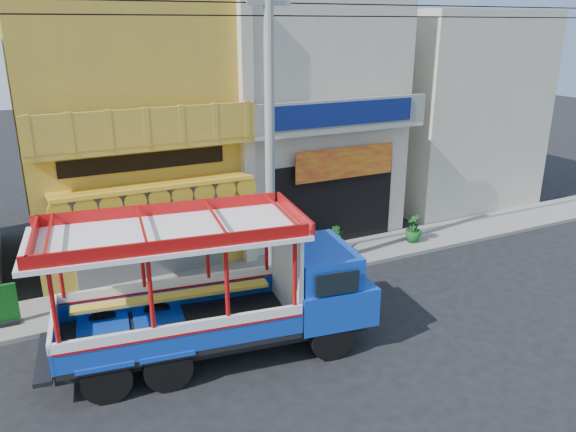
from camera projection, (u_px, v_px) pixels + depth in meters
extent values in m
plane|color=black|center=(364.00, 326.00, 13.92)|extent=(90.00, 90.00, 0.00)
cube|color=slate|center=(291.00, 265.00, 17.29)|extent=(30.00, 2.00, 0.12)
cube|color=gold|center=(121.00, 128.00, 17.71)|extent=(6.00, 6.00, 8.00)
cube|color=#595B5E|center=(151.00, 235.00, 15.99)|extent=(4.20, 0.10, 2.60)
cube|color=yellow|center=(152.00, 186.00, 14.84)|extent=(5.20, 1.50, 0.31)
cube|color=gold|center=(146.00, 146.00, 14.86)|extent=(6.00, 0.70, 0.18)
cube|color=gold|center=(147.00, 127.00, 14.42)|extent=(6.00, 0.12, 0.95)
cube|color=black|center=(145.00, 162.00, 15.29)|extent=(4.50, 0.04, 0.45)
cube|color=beige|center=(291.00, 115.00, 20.24)|extent=(6.00, 6.00, 8.00)
cube|color=black|center=(332.00, 203.00, 18.49)|extent=(4.60, 0.12, 2.80)
cube|color=yellow|center=(346.00, 163.00, 17.93)|extent=(3.60, 0.05, 1.00)
cube|color=beige|center=(339.00, 128.00, 17.38)|extent=(6.00, 0.70, 0.18)
cube|color=gray|center=(345.00, 113.00, 16.97)|extent=(6.00, 0.12, 0.85)
cube|color=navy|center=(346.00, 113.00, 16.91)|extent=(4.80, 0.06, 0.70)
cube|color=beige|center=(248.00, 137.00, 16.31)|extent=(0.35, 0.30, 8.00)
cube|color=beige|center=(441.00, 108.00, 23.25)|extent=(6.00, 6.00, 7.60)
cylinder|color=gray|center=(270.00, 128.00, 14.83)|extent=(0.26, 0.26, 9.00)
cube|color=gray|center=(268.00, 3.00, 13.83)|extent=(1.20, 0.12, 0.12)
cylinder|color=black|center=(304.00, 16.00, 14.34)|extent=(28.00, 0.04, 0.04)
cylinder|color=black|center=(304.00, 3.00, 14.25)|extent=(28.00, 0.04, 0.04)
cylinder|color=black|center=(331.00, 338.00, 12.45)|extent=(1.02, 0.41, 1.00)
cylinder|color=black|center=(302.00, 300.00, 14.15)|extent=(1.02, 0.41, 1.00)
cylinder|color=black|center=(168.00, 368.00, 11.37)|extent=(1.02, 0.41, 1.00)
cylinder|color=black|center=(158.00, 323.00, 13.07)|extent=(1.02, 0.41, 1.00)
cylinder|color=black|center=(107.00, 379.00, 11.01)|extent=(1.02, 0.41, 1.00)
cylinder|color=black|center=(104.00, 332.00, 12.71)|extent=(1.02, 0.41, 1.00)
cube|color=black|center=(216.00, 331.00, 12.55)|extent=(6.85, 2.55, 0.28)
cube|color=blue|center=(324.00, 292.00, 13.15)|extent=(2.08, 2.41, 0.90)
cube|color=blue|center=(319.00, 262.00, 12.85)|extent=(1.66, 2.19, 0.75)
cube|color=black|center=(347.00, 260.00, 13.07)|extent=(0.30, 1.74, 0.55)
cube|color=black|center=(179.00, 329.00, 12.24)|extent=(5.18, 2.85, 0.12)
cube|color=blue|center=(185.00, 340.00, 11.18)|extent=(4.89, 0.76, 0.60)
cube|color=white|center=(185.00, 328.00, 11.09)|extent=(4.89, 0.77, 0.22)
cube|color=blue|center=(172.00, 294.00, 13.07)|extent=(4.89, 0.76, 0.60)
cube|color=white|center=(171.00, 284.00, 12.98)|extent=(4.89, 0.77, 0.22)
cylinder|color=#B10E0E|center=(54.00, 308.00, 10.14)|extent=(0.10, 0.10, 1.59)
cylinder|color=#B10E0E|center=(59.00, 264.00, 12.00)|extent=(0.10, 0.10, 1.59)
cube|color=white|center=(287.00, 267.00, 12.62)|extent=(0.36, 2.01, 2.24)
cube|color=white|center=(167.00, 234.00, 11.48)|extent=(5.81, 3.17, 0.10)
cube|color=#B10E0E|center=(167.00, 226.00, 11.42)|extent=(5.60, 3.05, 0.26)
cube|color=black|center=(6.00, 323.00, 13.75)|extent=(0.59, 0.33, 0.11)
cube|color=#0E5013|center=(2.00, 303.00, 13.57)|extent=(0.69, 0.09, 0.96)
imported|color=#18561D|center=(331.00, 245.00, 17.55)|extent=(1.03, 1.01, 0.87)
imported|color=#18561D|center=(338.00, 239.00, 18.05)|extent=(0.58, 0.54, 0.85)
imported|color=#18561D|center=(414.00, 228.00, 18.86)|extent=(0.76, 0.76, 0.98)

